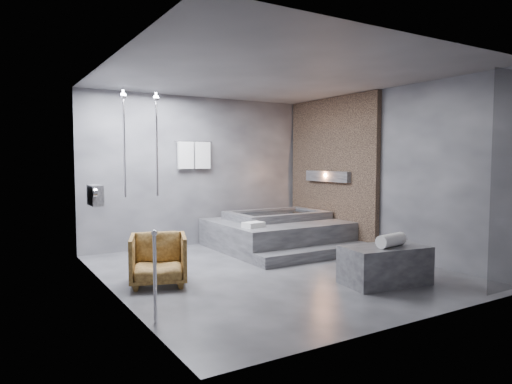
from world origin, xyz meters
TOP-DOWN VIEW (x-y plane):
  - room at (0.40, 0.24)m, footprint 5.00×5.04m
  - tub_deck at (1.05, 1.45)m, footprint 2.20×2.00m
  - tub_step at (1.05, 0.27)m, footprint 2.20×0.36m
  - concrete_bench at (0.89, -1.35)m, footprint 1.18×0.76m
  - driftwood_chair at (-1.65, 0.15)m, footprint 0.91×0.92m
  - rolled_towel at (0.93, -1.41)m, footprint 0.49×0.24m
  - deck_towel at (0.26, 0.94)m, footprint 0.36×0.29m

SIDE VIEW (x-z plane):
  - tub_step at x=1.05m, z-range 0.00..0.18m
  - concrete_bench at x=0.89m, z-range 0.00..0.49m
  - tub_deck at x=1.05m, z-range 0.00..0.50m
  - driftwood_chair at x=-1.65m, z-range 0.00..0.66m
  - deck_towel at x=0.26m, z-range 0.50..0.59m
  - rolled_towel at x=0.93m, z-range 0.49..0.66m
  - room at x=0.40m, z-range 0.32..3.14m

